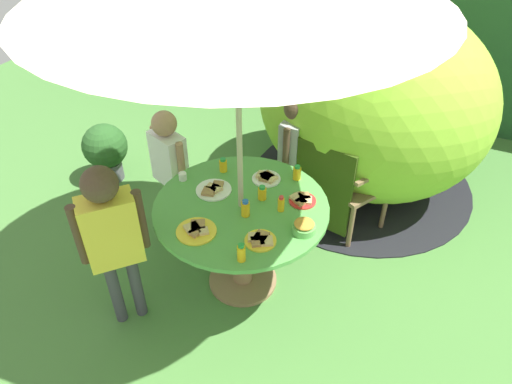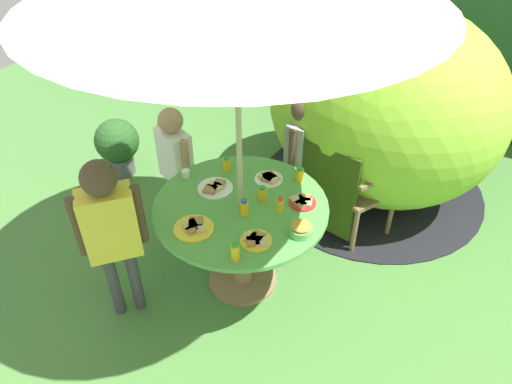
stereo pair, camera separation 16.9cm
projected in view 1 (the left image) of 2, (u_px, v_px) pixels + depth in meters
The scene contains 22 objects.
ground_plane at pixel (243, 281), 3.65m from camera, with size 10.00×10.00×0.02m, color #477A38.
hedge_backdrop at pixel (374, 16), 5.46m from camera, with size 9.00×0.70×2.03m, color #234C28.
garden_table at pixel (242, 226), 3.30m from camera, with size 1.18×1.18×0.75m.
wooden_chair at pixel (362, 171), 3.87m from camera, with size 0.61×0.60×0.94m.
dome_tent at pixel (372, 102), 4.12m from camera, with size 2.44×2.44×1.73m.
potted_plant at pixel (106, 149), 4.48m from camera, with size 0.42×0.42×0.58m.
child_in_grey_shirt at pixel (294, 143), 3.86m from camera, with size 0.19×0.39×1.12m.
child_in_white_shirt at pixel (169, 159), 3.67m from camera, with size 0.36×0.26×1.12m.
child_in_yellow_shirt at pixel (111, 231), 2.89m from camera, with size 0.36×0.37×1.28m.
snack_bowl at pixel (304, 227), 2.95m from camera, with size 0.15×0.15×0.08m.
plate_front_edge at pixel (196, 230), 2.97m from camera, with size 0.26×0.26×0.03m.
plate_far_left at pixel (213, 189), 3.30m from camera, with size 0.25×0.25×0.03m.
plate_center_front at pixel (266, 178), 3.40m from camera, with size 0.21×0.21×0.03m.
plate_far_right at pixel (302, 200), 3.20m from camera, with size 0.18×0.18×0.03m.
plate_back_edge at pixel (260, 240), 2.90m from camera, with size 0.20×0.20×0.03m.
juice_bottle_near_left at pixel (297, 173), 3.38m from camera, with size 0.06×0.06×0.11m.
juice_bottle_near_right at pixel (245, 208), 3.07m from camera, with size 0.06×0.06×0.12m.
juice_bottle_center_back at pixel (223, 165), 3.46m from camera, with size 0.06×0.06×0.11m.
juice_bottle_mid_left at pixel (281, 204), 3.11m from camera, with size 0.04×0.04×0.12m.
juice_bottle_mid_right at pixel (262, 193), 3.21m from camera, with size 0.06×0.06×0.10m.
juice_bottle_spot_a at pixel (241, 253), 2.75m from camera, with size 0.05×0.05×0.12m.
cup_near at pixel (183, 176), 3.39m from camera, with size 0.06×0.06×0.06m, color white.
Camera 1 is at (1.13, -2.18, 2.78)m, focal length 33.36 mm.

